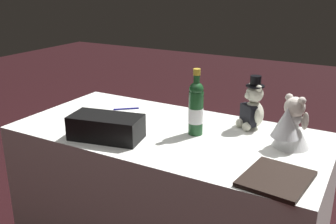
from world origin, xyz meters
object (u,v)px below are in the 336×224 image
object	(u,v)px
teddy_bear_bride	(291,125)
signing_pen	(125,109)
teddy_bear_groom	(252,108)
guestbook	(276,179)
gift_case_black	(106,127)
champagne_bottle	(196,107)

from	to	relation	value
teddy_bear_bride	signing_pen	bearing A→B (deg)	-4.21
teddy_bear_bride	signing_pen	size ratio (longest dim) A/B	1.95
teddy_bear_groom	teddy_bear_bride	bearing A→B (deg)	146.54
teddy_bear_bride	guestbook	distance (m)	0.36
teddy_bear_groom	gift_case_black	distance (m)	0.74
teddy_bear_groom	gift_case_black	world-z (taller)	teddy_bear_groom
signing_pen	gift_case_black	bearing A→B (deg)	113.56
signing_pen	guestbook	distance (m)	1.07
teddy_bear_groom	gift_case_black	xyz separation A→B (m)	(0.56, 0.48, -0.05)
teddy_bear_bride	gift_case_black	world-z (taller)	teddy_bear_bride
gift_case_black	teddy_bear_groom	bearing A→B (deg)	-139.48
guestbook	gift_case_black	bearing A→B (deg)	4.99
gift_case_black	guestbook	distance (m)	0.82
champagne_bottle	guestbook	world-z (taller)	champagne_bottle
champagne_bottle	guestbook	xyz separation A→B (m)	(-0.47, 0.28, -0.13)
teddy_bear_groom	teddy_bear_bride	size ratio (longest dim) A/B	1.13
teddy_bear_groom	guestbook	bearing A→B (deg)	117.60
teddy_bear_bride	champagne_bottle	bearing A→B (deg)	8.82
champagne_bottle	signing_pen	bearing A→B (deg)	-14.91
champagne_bottle	teddy_bear_groom	bearing A→B (deg)	-134.42
teddy_bear_groom	signing_pen	distance (m)	0.74
teddy_bear_bride	guestbook	size ratio (longest dim) A/B	0.89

